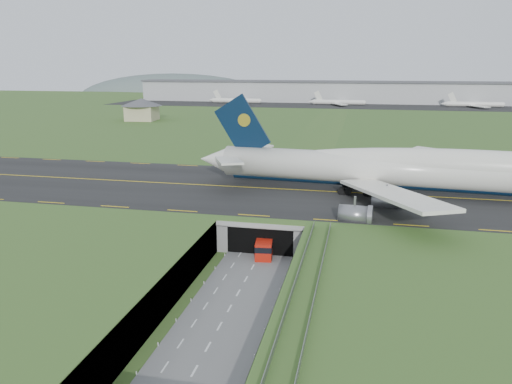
# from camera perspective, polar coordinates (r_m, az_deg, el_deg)

# --- Properties ---
(ground) EXTENTS (900.00, 900.00, 0.00)m
(ground) POSITION_cam_1_polar(r_m,az_deg,el_deg) (83.10, -0.68, -9.23)
(ground) COLOR #2E5723
(ground) RESTS_ON ground
(airfield_deck) EXTENTS (800.00, 800.00, 6.00)m
(airfield_deck) POSITION_cam_1_polar(r_m,az_deg,el_deg) (81.94, -0.69, -7.30)
(airfield_deck) COLOR gray
(airfield_deck) RESTS_ON ground
(trench_road) EXTENTS (12.00, 75.00, 0.20)m
(trench_road) POSITION_cam_1_polar(r_m,az_deg,el_deg) (76.43, -1.95, -11.36)
(trench_road) COLOR slate
(trench_road) RESTS_ON ground
(taxiway) EXTENTS (800.00, 44.00, 0.18)m
(taxiway) POSITION_cam_1_polar(r_m,az_deg,el_deg) (111.91, 3.05, 0.31)
(taxiway) COLOR black
(taxiway) RESTS_ON airfield_deck
(tunnel_portal) EXTENTS (17.00, 22.30, 6.00)m
(tunnel_portal) POSITION_cam_1_polar(r_m,az_deg,el_deg) (97.23, 1.50, -3.56)
(tunnel_portal) COLOR gray
(tunnel_portal) RESTS_ON ground
(guideway) EXTENTS (3.00, 53.00, 7.05)m
(guideway) POSITION_cam_1_polar(r_m,az_deg,el_deg) (62.09, 5.45, -12.45)
(guideway) COLOR #A8A8A3
(guideway) RESTS_ON ground
(jumbo_jet) EXTENTS (103.79, 64.87, 21.53)m
(jumbo_jet) POSITION_cam_1_polar(r_m,az_deg,el_deg) (110.29, 18.51, 2.41)
(jumbo_jet) COLOR silver
(jumbo_jet) RESTS_ON ground
(shuttle_tram) EXTENTS (3.85, 8.09, 3.17)m
(shuttle_tram) POSITION_cam_1_polar(r_m,az_deg,el_deg) (89.67, 1.00, -6.21)
(shuttle_tram) COLOR red
(shuttle_tram) RESTS_ON ground
(service_building) EXTENTS (21.87, 21.87, 10.96)m
(service_building) POSITION_cam_1_polar(r_m,az_deg,el_deg) (257.32, -12.93, 9.41)
(service_building) COLOR #BCB388
(service_building) RESTS_ON ground
(cargo_terminal) EXTENTS (320.00, 67.00, 15.60)m
(cargo_terminal) POSITION_cam_1_polar(r_m,az_deg,el_deg) (374.52, 9.71, 11.24)
(cargo_terminal) COLOR #B2B2B2
(cargo_terminal) RESTS_ON ground
(distant_hills) EXTENTS (700.00, 91.00, 60.00)m
(distant_hills) POSITION_cam_1_polar(r_m,az_deg,el_deg) (507.82, 17.70, 9.52)
(distant_hills) COLOR #4F5E5C
(distant_hills) RESTS_ON ground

